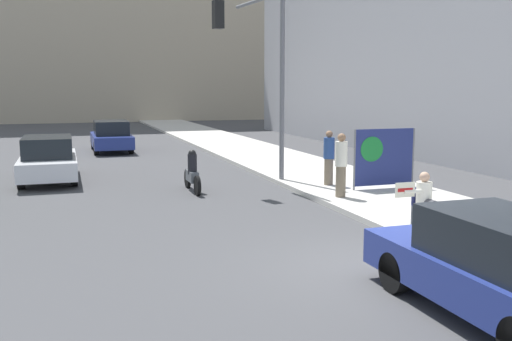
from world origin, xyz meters
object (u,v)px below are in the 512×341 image
pedestrian_behind (329,157)px  car_on_road_nearest (48,159)px  protest_banner (384,157)px  traffic_light_pole (260,58)px  jogger_on_sidewalk (341,165)px  parked_car_curbside (499,268)px  seated_protester (425,198)px  motorcycle_on_road (192,174)px  car_on_road_midblock (111,136)px

pedestrian_behind → car_on_road_nearest: size_ratio=0.37×
protest_banner → traffic_light_pole: bearing=140.9°
jogger_on_sidewalk → car_on_road_nearest: 10.13m
jogger_on_sidewalk → parked_car_curbside: bearing=45.5°
seated_protester → car_on_road_nearest: 12.94m
protest_banner → motorcycle_on_road: (-5.45, 2.03, -0.55)m
jogger_on_sidewalk → seated_protester: bearing=58.7°
seated_protester → car_on_road_midblock: size_ratio=0.28×
protest_banner → car_on_road_nearest: size_ratio=0.44×
jogger_on_sidewalk → parked_car_curbside: jogger_on_sidewalk is taller
protest_banner → parked_car_curbside: bearing=-111.7°
seated_protester → car_on_road_nearest: car_on_road_nearest is taller
jogger_on_sidewalk → motorcycle_on_road: 4.63m
pedestrian_behind → parked_car_curbside: bearing=90.4°
seated_protester → pedestrian_behind: pedestrian_behind is taller
protest_banner → car_on_road_midblock: protest_banner is taller
parked_car_curbside → car_on_road_midblock: 23.46m
motorcycle_on_road → seated_protester: bearing=-61.1°
seated_protester → motorcycle_on_road: (-3.69, 6.69, -0.25)m
jogger_on_sidewalk → motorcycle_on_road: size_ratio=0.88×
pedestrian_behind → car_on_road_nearest: pedestrian_behind is taller
traffic_light_pole → motorcycle_on_road: traffic_light_pole is taller
traffic_light_pole → motorcycle_on_road: size_ratio=2.93×
parked_car_curbside → motorcycle_on_road: bearing=99.9°
jogger_on_sidewalk → traffic_light_pole: 4.71m
traffic_light_pole → parked_car_curbside: size_ratio=1.39×
jogger_on_sidewalk → parked_car_curbside: 8.25m
parked_car_curbside → car_on_road_nearest: car_on_road_nearest is taller
car_on_road_midblock → motorcycle_on_road: bearing=-83.1°
car_on_road_midblock → motorcycle_on_road: (1.49, -12.27, -0.21)m
car_on_road_nearest → car_on_road_midblock: size_ratio=1.05×
traffic_light_pole → car_on_road_nearest: bearing=155.1°
traffic_light_pole → motorcycle_on_road: 4.29m
jogger_on_sidewalk → motorcycle_on_road: (-3.59, 2.88, -0.50)m
pedestrian_behind → protest_banner: bearing=153.0°
jogger_on_sidewalk → protest_banner: (1.86, 0.85, 0.04)m
protest_banner → seated_protester: bearing=-110.8°
pedestrian_behind → car_on_road_midblock: bearing=-53.8°
protest_banner → car_on_road_midblock: 15.90m
car_on_road_midblock → motorcycle_on_road: car_on_road_midblock is taller
parked_car_curbside → protest_banner: bearing=68.3°
pedestrian_behind → seated_protester: bearing=98.5°
seated_protester → jogger_on_sidewalk: size_ratio=0.69×
seated_protester → car_on_road_nearest: size_ratio=0.26×
pedestrian_behind → protest_banner: size_ratio=0.82×
car_on_road_nearest → jogger_on_sidewalk: bearing=-39.4°
traffic_light_pole → seated_protester: bearing=-79.5°
protest_banner → car_on_road_nearest: (-9.69, 5.58, -0.34)m
seated_protester → protest_banner: (1.77, 4.66, 0.29)m
parked_car_curbside → pedestrian_behind: bearing=77.3°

